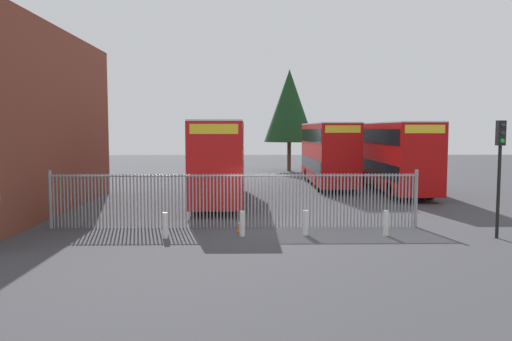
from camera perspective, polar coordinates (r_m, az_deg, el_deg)
name	(u,v)px	position (r m, az deg, el deg)	size (l,w,h in m)	color
ground_plane	(255,200)	(28.34, -0.16, -3.37)	(100.00, 100.00, 0.00)	#3D3D42
palisade_fence	(234,199)	(20.26, -2.48, -3.25)	(14.91, 0.14, 2.35)	gray
double_decker_bus_near_gate	(220,158)	(27.40, -4.07, 1.44)	(2.54, 10.81, 4.42)	red
double_decker_bus_behind_fence_left	(394,154)	(32.92, 15.44, 1.82)	(2.54, 10.81, 4.42)	#B70C0C
double_decker_bus_behind_fence_right	(328,151)	(35.67, 8.18, 2.16)	(2.54, 10.81, 4.42)	#B70C0C
bollard_near_left	(165,225)	(18.72, -10.32, -6.17)	(0.20, 0.20, 0.95)	silver
bollard_center_front	(242,224)	(18.75, -1.59, -6.07)	(0.20, 0.20, 0.95)	silver
bollard_near_right	(305,223)	(19.00, 5.65, -5.95)	(0.20, 0.20, 0.95)	silver
bollard_far_right	(386,223)	(19.49, 14.57, -5.81)	(0.20, 0.20, 0.95)	silver
traffic_cone_by_gate	(241,224)	(19.58, -1.71, -6.16)	(0.34, 0.34, 0.59)	orange
traffic_light_kerbside	(500,157)	(20.15, 26.02, 1.40)	(0.28, 0.33, 4.30)	black
tree_tall_back	(289,106)	(47.88, 3.82, 7.35)	(4.78, 4.78, 9.63)	#4C3823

